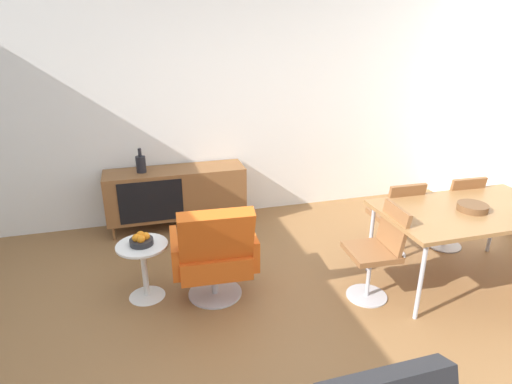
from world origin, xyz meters
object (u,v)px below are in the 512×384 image
object	(u,v)px
vase_cobalt	(141,164)
wooden_bowl_on_table	(473,207)
fruit_bowl	(141,240)
dining_chair_near_window	(378,249)
dining_chair_back_left	(396,216)
side_table_round	(144,265)
sideboard	(176,192)
dining_table	(469,213)
lounge_chair_red	(214,252)
dining_chair_back_right	(454,209)

from	to	relation	value
vase_cobalt	wooden_bowl_on_table	world-z (taller)	vase_cobalt
wooden_bowl_on_table	fruit_bowl	world-z (taller)	wooden_bowl_on_table
fruit_bowl	vase_cobalt	bearing A→B (deg)	87.51
vase_cobalt	dining_chair_near_window	distance (m)	2.72
wooden_bowl_on_table	dining_chair_back_left	world-z (taller)	dining_chair_back_left
dining_chair_near_window	fruit_bowl	xyz separation A→B (m)	(-1.95, 0.54, 0.09)
wooden_bowl_on_table	fruit_bowl	xyz separation A→B (m)	(-2.84, 0.57, -0.21)
wooden_bowl_on_table	side_table_round	xyz separation A→B (m)	(-2.84, 0.57, -0.45)
sideboard	vase_cobalt	bearing A→B (deg)	179.71
sideboard	dining_table	xyz separation A→B (m)	(2.42, -1.91, 0.26)
wooden_bowl_on_table	fruit_bowl	bearing A→B (deg)	168.65
wooden_bowl_on_table	dining_chair_back_left	xyz separation A→B (m)	(-0.35, 0.59, -0.30)
vase_cobalt	fruit_bowl	xyz separation A→B (m)	(-0.06, -1.38, -0.26)
dining_chair_back_left	side_table_round	distance (m)	2.50
side_table_round	fruit_bowl	size ratio (longest dim) A/B	2.60
lounge_chair_red	vase_cobalt	bearing A→B (deg)	108.59
dining_chair_back_right	lounge_chair_red	bearing A→B (deg)	-175.15
dining_chair_near_window	dining_chair_back_right	bearing A→B (deg)	24.46
vase_cobalt	dining_table	bearing A→B (deg)	-34.52
vase_cobalt	side_table_round	xyz separation A→B (m)	(-0.06, -1.38, -0.50)
vase_cobalt	side_table_round	bearing A→B (deg)	-92.47
wooden_bowl_on_table	vase_cobalt	bearing A→B (deg)	145.00
dining_chair_back_left	dining_chair_near_window	distance (m)	0.78
lounge_chair_red	dining_chair_back_left	bearing A→B (deg)	6.62
dining_chair_near_window	lounge_chair_red	world-z (taller)	lounge_chair_red
sideboard	dining_chair_back_right	distance (m)	3.08
sideboard	side_table_round	size ratio (longest dim) A/B	3.08
dining_chair_back_left	lounge_chair_red	world-z (taller)	lounge_chair_red
fruit_bowl	dining_chair_near_window	bearing A→B (deg)	-15.49
wooden_bowl_on_table	side_table_round	size ratio (longest dim) A/B	0.50
dining_table	dining_chair_back_left	size ratio (longest dim) A/B	1.87
vase_cobalt	wooden_bowl_on_table	xyz separation A→B (m)	(2.78, -1.95, -0.05)
vase_cobalt	side_table_round	distance (m)	1.46
vase_cobalt	fruit_bowl	world-z (taller)	vase_cobalt
lounge_chair_red	fruit_bowl	bearing A→B (deg)	161.28
sideboard	vase_cobalt	distance (m)	0.53
sideboard	wooden_bowl_on_table	xyz separation A→B (m)	(2.41, -1.94, 0.33)
dining_chair_back_right	dining_chair_near_window	bearing A→B (deg)	-155.54
dining_chair_near_window	lounge_chair_red	bearing A→B (deg)	165.94
dining_table	fruit_bowl	distance (m)	2.90
dining_chair_back_left	lounge_chair_red	bearing A→B (deg)	-173.38
sideboard	vase_cobalt	world-z (taller)	vase_cobalt
sideboard	lounge_chair_red	xyz separation A→B (m)	(0.16, -1.57, 0.03)
wooden_bowl_on_table	dining_chair_back_left	bearing A→B (deg)	120.41
wooden_bowl_on_table	dining_chair_back_right	size ratio (longest dim) A/B	0.30
dining_table	lounge_chair_red	distance (m)	2.29
side_table_round	wooden_bowl_on_table	bearing A→B (deg)	-11.36
dining_table	wooden_bowl_on_table	distance (m)	0.08
vase_cobalt	dining_chair_back_right	size ratio (longest dim) A/B	0.32
sideboard	side_table_round	bearing A→B (deg)	-107.20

